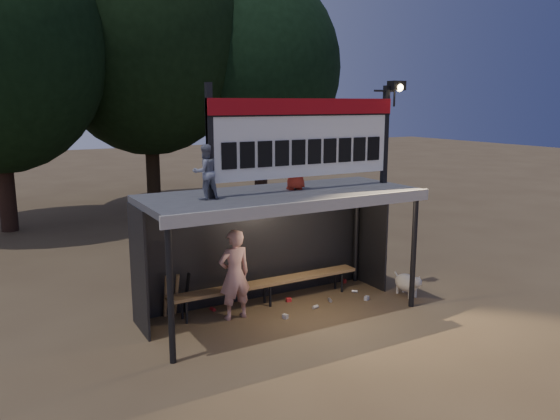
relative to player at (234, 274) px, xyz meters
name	(u,v)px	position (x,y,z in m)	size (l,w,h in m)	color
ground	(281,314)	(0.84, -0.23, -0.84)	(80.00, 80.00, 0.00)	brown
player	(234,274)	(0.00, 0.00, 0.00)	(0.61, 0.40, 1.67)	silver
child_a	(205,172)	(-0.62, -0.29, 1.94)	(0.44, 0.35, 0.91)	gray
child_b	(295,164)	(1.19, -0.12, 1.96)	(0.46, 0.30, 0.95)	#AA2B1A
dugout_shelter	(275,215)	(0.84, 0.01, 1.01)	(5.10, 2.08, 2.32)	#424244
scoreboard_assembly	(308,135)	(1.40, -0.24, 2.49)	(4.10, 0.27, 1.99)	black
bench	(267,283)	(0.84, 0.32, -0.40)	(4.00, 0.35, 0.48)	#967247
tree_mid	(147,38)	(1.84, 11.27, 5.33)	(7.22, 7.22, 10.36)	black
tree_right	(260,68)	(5.84, 10.27, 4.35)	(6.08, 6.08, 8.72)	black
dog	(408,283)	(3.57, -0.67, -0.56)	(0.36, 0.81, 0.49)	white
bats	(176,295)	(-0.91, 0.59, -0.41)	(0.47, 0.33, 0.84)	#A57D4D
litter	(314,300)	(1.72, 0.00, -0.80)	(3.24, 1.24, 0.08)	#A31C1B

